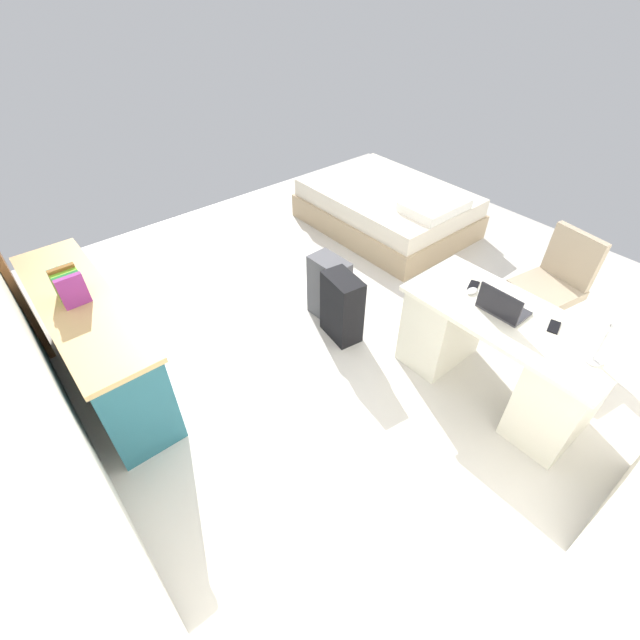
# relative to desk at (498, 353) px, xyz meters

# --- Properties ---
(ground_plane) EXTENTS (5.92, 5.92, 0.00)m
(ground_plane) POSITION_rel_desk_xyz_m (1.22, 0.15, -0.39)
(ground_plane) COLOR beige
(desk) EXTENTS (1.44, 0.67, 0.74)m
(desk) POSITION_rel_desk_xyz_m (0.00, 0.00, 0.00)
(desk) COLOR silver
(desk) RESTS_ON ground_plane
(office_chair) EXTENTS (0.53, 0.53, 0.94)m
(office_chair) POSITION_rel_desk_xyz_m (0.13, -0.94, 0.03)
(office_chair) COLOR black
(office_chair) RESTS_ON ground_plane
(credenza) EXTENTS (1.80, 0.48, 0.80)m
(credenza) POSITION_rel_desk_xyz_m (1.97, 2.23, 0.01)
(credenza) COLOR #235B6B
(credenza) RESTS_ON ground_plane
(bed) EXTENTS (1.91, 1.41, 0.58)m
(bed) POSITION_rel_desk_xyz_m (2.30, -1.26, -0.14)
(bed) COLOR tan
(bed) RESTS_ON ground_plane
(suitcase_black) EXTENTS (0.39, 0.27, 0.61)m
(suitcase_black) POSITION_rel_desk_xyz_m (1.19, 0.46, -0.08)
(suitcase_black) COLOR black
(suitcase_black) RESTS_ON ground_plane
(suitcase_spare_grey) EXTENTS (0.37, 0.23, 0.61)m
(suitcase_spare_grey) POSITION_rel_desk_xyz_m (1.47, 0.37, -0.09)
(suitcase_spare_grey) COLOR #4C4C51
(suitcase_spare_grey) RESTS_ON ground_plane
(laptop) EXTENTS (0.31, 0.22, 0.21)m
(laptop) POSITION_rel_desk_xyz_m (0.07, 0.03, 0.40)
(laptop) COLOR #333338
(laptop) RESTS_ON desk
(computer_mouse) EXTENTS (0.06, 0.10, 0.03)m
(computer_mouse) POSITION_rel_desk_xyz_m (0.33, -0.01, 0.37)
(computer_mouse) COLOR white
(computer_mouse) RESTS_ON desk
(cell_phone_near_laptop) EXTENTS (0.10, 0.15, 0.01)m
(cell_phone_near_laptop) POSITION_rel_desk_xyz_m (-0.24, -0.11, 0.36)
(cell_phone_near_laptop) COLOR black
(cell_phone_near_laptop) RESTS_ON desk
(cell_phone_by_mouse) EXTENTS (0.11, 0.15, 0.01)m
(cell_phone_by_mouse) POSITION_rel_desk_xyz_m (0.37, -0.08, 0.36)
(cell_phone_by_mouse) COLOR black
(cell_phone_by_mouse) RESTS_ON desk
(desk_lamp) EXTENTS (0.16, 0.11, 0.34)m
(desk_lamp) POSITION_rel_desk_xyz_m (-0.51, -0.00, 0.61)
(desk_lamp) COLOR silver
(desk_lamp) RESTS_ON desk
(book_row) EXTENTS (0.24, 0.17, 0.23)m
(book_row) POSITION_rel_desk_xyz_m (2.01, 2.23, 0.52)
(book_row) COLOR #892E81
(book_row) RESTS_ON credenza
(figurine_small) EXTENTS (0.08, 0.08, 0.11)m
(figurine_small) POSITION_rel_desk_xyz_m (2.32, 2.23, 0.47)
(figurine_small) COLOR gold
(figurine_small) RESTS_ON credenza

